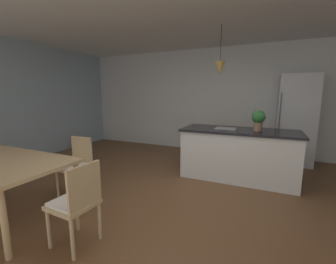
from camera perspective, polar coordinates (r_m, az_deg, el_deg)
ground_plane at (r=3.16m, az=2.65°, el=-19.25°), size 10.00×8.40×0.04m
wall_back_kitchen at (r=5.92m, az=14.61°, el=7.87°), size 10.00×0.12×2.70m
chair_kitchen_end at (r=2.43m, az=-22.83°, el=-16.41°), size 0.42×0.42×0.87m
chair_far_right at (r=3.63m, az=-22.86°, el=-7.69°), size 0.42×0.42×0.87m
kitchen_island at (r=4.16m, az=17.88°, el=-5.38°), size 2.00×0.83×0.91m
refrigerator at (r=5.49m, az=30.43°, el=2.74°), size 0.74×0.67×1.94m
pendant_over_island_main at (r=4.11m, az=13.43°, el=15.95°), size 0.18×0.18×0.84m
potted_plant_on_island at (r=4.03m, az=22.59°, el=3.19°), size 0.22×0.22×0.35m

